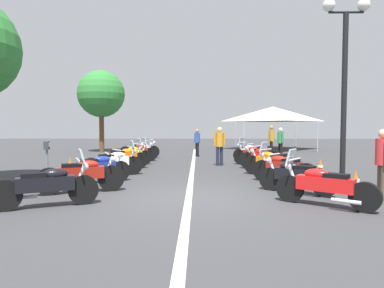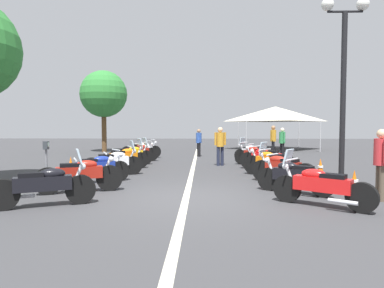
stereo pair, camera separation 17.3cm
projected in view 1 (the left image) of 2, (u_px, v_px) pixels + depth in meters
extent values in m
plane|color=#38383A|center=(189.00, 198.00, 7.89)|extent=(80.00, 80.00, 0.00)
cube|color=beige|center=(192.00, 170.00, 13.02)|extent=(24.32, 0.16, 0.01)
cylinder|color=black|center=(83.00, 190.00, 7.22)|extent=(0.40, 0.64, 0.64)
cylinder|color=black|center=(5.00, 195.00, 6.61)|extent=(0.40, 0.64, 0.64)
cube|color=black|center=(46.00, 184.00, 6.90)|extent=(0.73, 1.14, 0.30)
ellipsoid|color=black|center=(55.00, 174.00, 6.97)|extent=(0.46, 0.58, 0.22)
cube|color=black|center=(34.00, 176.00, 6.80)|extent=(0.44, 0.54, 0.12)
cylinder|color=silver|center=(80.00, 176.00, 7.18)|extent=(0.19, 0.29, 0.58)
cylinder|color=silver|center=(78.00, 160.00, 7.14)|extent=(0.58, 0.30, 0.04)
sphere|color=silver|center=(85.00, 167.00, 7.21)|extent=(0.14, 0.14, 0.14)
cylinder|color=silver|center=(23.00, 197.00, 6.90)|extent=(0.31, 0.53, 0.08)
cube|color=silver|center=(82.00, 156.00, 7.17)|extent=(0.38, 0.26, 0.32)
cylinder|color=black|center=(111.00, 178.00, 8.71)|extent=(0.38, 0.68, 0.68)
cylinder|color=black|center=(49.00, 181.00, 8.18)|extent=(0.38, 0.68, 0.68)
cube|color=maroon|center=(81.00, 173.00, 8.44)|extent=(0.68, 1.16, 0.30)
ellipsoid|color=maroon|center=(88.00, 165.00, 8.49)|extent=(0.44, 0.58, 0.22)
cube|color=black|center=(72.00, 166.00, 8.35)|extent=(0.42, 0.54, 0.12)
cylinder|color=silver|center=(108.00, 167.00, 8.67)|extent=(0.17, 0.29, 0.58)
cylinder|color=silver|center=(107.00, 153.00, 8.64)|extent=(0.59, 0.27, 0.04)
sphere|color=silver|center=(113.00, 159.00, 8.70)|extent=(0.14, 0.14, 0.14)
cylinder|color=silver|center=(62.00, 184.00, 8.46)|extent=(0.28, 0.54, 0.08)
cylinder|color=black|center=(120.00, 171.00, 10.33)|extent=(0.48, 0.59, 0.63)
cylinder|color=black|center=(72.00, 175.00, 9.51)|extent=(0.48, 0.59, 0.63)
cube|color=navy|center=(97.00, 167.00, 9.91)|extent=(0.87, 1.07, 0.30)
ellipsoid|color=navy|center=(102.00, 160.00, 10.00)|extent=(0.51, 0.57, 0.22)
cube|color=black|center=(89.00, 161.00, 9.78)|extent=(0.49, 0.54, 0.12)
cylinder|color=silver|center=(118.00, 161.00, 10.28)|extent=(0.22, 0.28, 0.58)
cylinder|color=silver|center=(117.00, 150.00, 10.24)|extent=(0.53, 0.39, 0.04)
sphere|color=silver|center=(121.00, 155.00, 10.33)|extent=(0.14, 0.14, 0.14)
cylinder|color=silver|center=(80.00, 176.00, 9.83)|extent=(0.38, 0.50, 0.08)
cylinder|color=black|center=(133.00, 165.00, 11.72)|extent=(0.40, 0.65, 0.65)
cylinder|color=black|center=(91.00, 167.00, 11.14)|extent=(0.40, 0.65, 0.65)
cube|color=white|center=(113.00, 161.00, 11.42)|extent=(0.71, 1.10, 0.30)
ellipsoid|color=white|center=(118.00, 155.00, 11.48)|extent=(0.46, 0.58, 0.22)
cube|color=black|center=(106.00, 156.00, 11.32)|extent=(0.44, 0.55, 0.12)
cylinder|color=silver|center=(131.00, 157.00, 11.68)|extent=(0.19, 0.29, 0.58)
cylinder|color=silver|center=(130.00, 147.00, 11.65)|extent=(0.58, 0.30, 0.04)
sphere|color=silver|center=(134.00, 151.00, 11.72)|extent=(0.14, 0.14, 0.14)
cylinder|color=silver|center=(99.00, 169.00, 11.42)|extent=(0.31, 0.53, 0.08)
cube|color=silver|center=(132.00, 145.00, 11.68)|extent=(0.38, 0.26, 0.32)
cylinder|color=black|center=(140.00, 160.00, 13.52)|extent=(0.49, 0.62, 0.66)
cylinder|color=black|center=(105.00, 162.00, 12.72)|extent=(0.49, 0.62, 0.66)
cube|color=orange|center=(123.00, 157.00, 13.11)|extent=(0.85, 1.06, 0.30)
ellipsoid|color=orange|center=(127.00, 151.00, 13.20)|extent=(0.51, 0.58, 0.22)
cube|color=black|center=(118.00, 152.00, 12.98)|extent=(0.49, 0.54, 0.12)
cylinder|color=silver|center=(138.00, 153.00, 13.47)|extent=(0.22, 0.28, 0.58)
cylinder|color=silver|center=(137.00, 144.00, 13.43)|extent=(0.53, 0.39, 0.04)
sphere|color=silver|center=(141.00, 148.00, 13.52)|extent=(0.14, 0.14, 0.14)
cylinder|color=silver|center=(111.00, 164.00, 13.03)|extent=(0.38, 0.50, 0.08)
cube|color=silver|center=(139.00, 142.00, 13.47)|extent=(0.37, 0.30, 0.32)
cylinder|color=black|center=(145.00, 157.00, 14.85)|extent=(0.47, 0.61, 0.64)
cylinder|color=black|center=(113.00, 159.00, 14.10)|extent=(0.47, 0.61, 0.64)
cube|color=#EAB214|center=(129.00, 154.00, 14.47)|extent=(0.83, 1.06, 0.30)
ellipsoid|color=#EAB214|center=(133.00, 149.00, 14.55)|extent=(0.50, 0.58, 0.22)
cube|color=black|center=(125.00, 150.00, 14.34)|extent=(0.48, 0.54, 0.12)
cylinder|color=silver|center=(143.00, 151.00, 14.81)|extent=(0.22, 0.28, 0.58)
cylinder|color=silver|center=(142.00, 143.00, 14.77)|extent=(0.54, 0.37, 0.04)
sphere|color=silver|center=(146.00, 146.00, 14.85)|extent=(0.14, 0.14, 0.14)
cylinder|color=silver|center=(119.00, 161.00, 14.40)|extent=(0.37, 0.50, 0.08)
cube|color=silver|center=(144.00, 141.00, 14.81)|extent=(0.37, 0.30, 0.32)
cylinder|color=black|center=(150.00, 154.00, 16.32)|extent=(0.44, 0.65, 0.67)
cylinder|color=black|center=(122.00, 155.00, 15.68)|extent=(0.44, 0.65, 0.67)
cube|color=maroon|center=(137.00, 151.00, 15.99)|extent=(0.75, 1.06, 0.30)
ellipsoid|color=maroon|center=(140.00, 147.00, 16.07)|extent=(0.48, 0.58, 0.22)
cube|color=black|center=(132.00, 148.00, 15.88)|extent=(0.46, 0.55, 0.12)
cylinder|color=silver|center=(149.00, 148.00, 16.28)|extent=(0.20, 0.29, 0.58)
cylinder|color=silver|center=(148.00, 141.00, 16.24)|extent=(0.56, 0.33, 0.04)
sphere|color=silver|center=(151.00, 144.00, 16.32)|extent=(0.14, 0.14, 0.14)
cylinder|color=silver|center=(127.00, 157.00, 15.98)|extent=(0.33, 0.52, 0.08)
cylinder|color=black|center=(153.00, 152.00, 18.03)|extent=(0.43, 0.66, 0.67)
cylinder|color=black|center=(125.00, 153.00, 17.37)|extent=(0.43, 0.66, 0.67)
cube|color=white|center=(140.00, 149.00, 17.69)|extent=(0.77, 1.17, 0.30)
ellipsoid|color=white|center=(143.00, 145.00, 17.76)|extent=(0.47, 0.58, 0.22)
cube|color=black|center=(136.00, 146.00, 17.59)|extent=(0.45, 0.55, 0.12)
cylinder|color=silver|center=(152.00, 146.00, 17.99)|extent=(0.19, 0.29, 0.58)
cylinder|color=silver|center=(151.00, 140.00, 17.95)|extent=(0.57, 0.31, 0.04)
sphere|color=silver|center=(154.00, 143.00, 18.03)|extent=(0.14, 0.14, 0.14)
cylinder|color=silver|center=(130.00, 154.00, 17.67)|extent=(0.32, 0.53, 0.08)
cylinder|color=black|center=(290.00, 188.00, 7.45)|extent=(0.48, 0.57, 0.61)
cylinder|color=black|center=(365.00, 197.00, 6.51)|extent=(0.48, 0.57, 0.61)
cube|color=red|center=(325.00, 184.00, 6.97)|extent=(0.93, 1.09, 0.30)
ellipsoid|color=red|center=(317.00, 174.00, 7.07)|extent=(0.52, 0.57, 0.22)
cube|color=black|center=(336.00, 176.00, 6.83)|extent=(0.50, 0.54, 0.12)
cylinder|color=silver|center=(293.00, 175.00, 7.40)|extent=(0.23, 0.27, 0.58)
cylinder|color=silver|center=(295.00, 159.00, 7.36)|extent=(0.52, 0.41, 0.04)
sphere|color=silver|center=(288.00, 166.00, 7.46)|extent=(0.14, 0.14, 0.14)
cylinder|color=silver|center=(346.00, 201.00, 6.56)|extent=(0.40, 0.49, 0.08)
cube|color=silver|center=(291.00, 156.00, 7.40)|extent=(0.36, 0.31, 0.32)
cylinder|color=black|center=(270.00, 179.00, 8.83)|extent=(0.48, 0.56, 0.60)
cylinder|color=black|center=(325.00, 185.00, 7.96)|extent=(0.48, 0.56, 0.60)
cube|color=black|center=(296.00, 174.00, 8.39)|extent=(0.87, 1.02, 0.30)
ellipsoid|color=black|center=(289.00, 166.00, 8.49)|extent=(0.52, 0.57, 0.22)
cube|color=black|center=(305.00, 168.00, 8.24)|extent=(0.50, 0.54, 0.12)
cylinder|color=silver|center=(273.00, 168.00, 8.78)|extent=(0.23, 0.27, 0.58)
cylinder|color=silver|center=(274.00, 154.00, 8.74)|extent=(0.52, 0.41, 0.04)
sphere|color=silver|center=(269.00, 160.00, 8.84)|extent=(0.14, 0.14, 0.14)
cylinder|color=silver|center=(310.00, 188.00, 8.00)|extent=(0.40, 0.48, 0.08)
cylinder|color=black|center=(263.00, 170.00, 10.36)|extent=(0.53, 0.59, 0.65)
cylinder|color=black|center=(306.00, 175.00, 9.45)|extent=(0.53, 0.59, 0.65)
cube|color=maroon|center=(284.00, 166.00, 9.90)|extent=(0.89, 0.98, 0.30)
ellipsoid|color=maroon|center=(278.00, 159.00, 10.01)|extent=(0.54, 0.56, 0.22)
cube|color=black|center=(291.00, 161.00, 9.74)|extent=(0.51, 0.53, 0.12)
cylinder|color=silver|center=(265.00, 161.00, 10.31)|extent=(0.24, 0.27, 0.58)
cylinder|color=silver|center=(266.00, 149.00, 10.26)|extent=(0.50, 0.43, 0.04)
sphere|color=silver|center=(262.00, 154.00, 10.37)|extent=(0.14, 0.14, 0.14)
cylinder|color=silver|center=(294.00, 178.00, 9.50)|extent=(0.42, 0.47, 0.08)
cube|color=silver|center=(264.00, 147.00, 10.31)|extent=(0.35, 0.33, 0.32)
cylinder|color=black|center=(253.00, 165.00, 11.80)|extent=(0.52, 0.63, 0.68)
cylinder|color=black|center=(291.00, 168.00, 10.95)|extent=(0.52, 0.63, 0.68)
cube|color=orange|center=(272.00, 161.00, 11.37)|extent=(0.85, 1.01, 0.30)
ellipsoid|color=orange|center=(267.00, 155.00, 11.47)|extent=(0.52, 0.57, 0.22)
cube|color=black|center=(278.00, 156.00, 11.22)|extent=(0.49, 0.54, 0.12)
cylinder|color=silver|center=(255.00, 156.00, 11.75)|extent=(0.23, 0.27, 0.58)
cylinder|color=silver|center=(256.00, 146.00, 11.70)|extent=(0.52, 0.40, 0.04)
sphere|color=silver|center=(252.00, 151.00, 11.80)|extent=(0.14, 0.14, 0.14)
cylinder|color=silver|center=(281.00, 171.00, 10.99)|extent=(0.39, 0.49, 0.08)
cylinder|color=black|center=(248.00, 160.00, 13.41)|extent=(0.44, 0.66, 0.67)
cylinder|color=black|center=(285.00, 162.00, 12.67)|extent=(0.44, 0.66, 0.67)
cube|color=red|center=(266.00, 157.00, 13.03)|extent=(0.79, 1.13, 0.30)
ellipsoid|color=red|center=(262.00, 151.00, 13.11)|extent=(0.48, 0.58, 0.22)
cube|color=black|center=(272.00, 152.00, 12.91)|extent=(0.46, 0.55, 0.12)
cylinder|color=silver|center=(249.00, 153.00, 13.36)|extent=(0.20, 0.29, 0.58)
cylinder|color=silver|center=(250.00, 144.00, 13.32)|extent=(0.56, 0.33, 0.04)
sphere|color=silver|center=(247.00, 148.00, 13.41)|extent=(0.14, 0.14, 0.14)
cylinder|color=silver|center=(276.00, 165.00, 12.67)|extent=(0.33, 0.52, 0.08)
cylinder|color=black|center=(241.00, 157.00, 14.89)|extent=(0.51, 0.61, 0.66)
cylinder|color=black|center=(273.00, 159.00, 13.95)|extent=(0.51, 0.61, 0.66)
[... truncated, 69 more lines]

